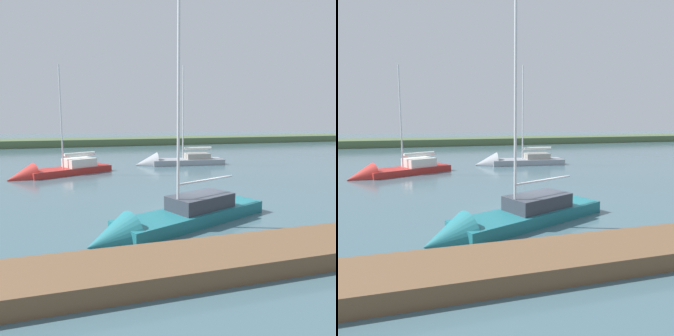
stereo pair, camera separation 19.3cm
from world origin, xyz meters
TOP-DOWN VIEW (x-y plane):
  - ground_plane at (0.00, 0.00)m, footprint 200.00×200.00m
  - far_shoreline at (0.00, -45.95)m, footprint 180.00×8.00m
  - dock_pier at (0.00, 5.78)m, footprint 25.88×2.46m
  - sailboat_mid_channel at (7.44, -13.83)m, footprint 8.75×6.02m
  - sailboat_far_right at (-3.91, -17.32)m, footprint 9.26×3.37m
  - sailboat_far_left at (1.99, 1.61)m, footprint 9.12×5.39m

SIDE VIEW (x-z plane):
  - ground_plane at x=0.00m, z-range 0.00..0.00m
  - far_shoreline at x=0.00m, z-range -1.20..1.20m
  - sailboat_far_right at x=-3.91m, z-range -5.38..5.70m
  - sailboat_mid_channel at x=7.44m, z-range -4.89..5.24m
  - sailboat_far_left at x=1.99m, z-range -5.30..5.72m
  - dock_pier at x=0.00m, z-range 0.00..0.59m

